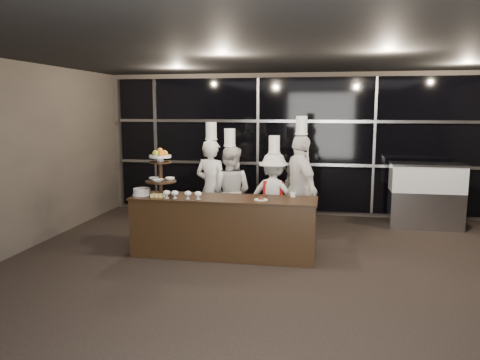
% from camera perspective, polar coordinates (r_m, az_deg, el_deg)
% --- Properties ---
extents(room, '(10.00, 10.00, 10.00)m').
position_cam_1_polar(room, '(5.02, 7.59, -0.13)').
color(room, black).
rests_on(room, ground).
extents(window_wall, '(8.60, 0.10, 2.80)m').
position_cam_1_polar(window_wall, '(9.93, 9.10, 4.22)').
color(window_wall, black).
rests_on(window_wall, ground).
extents(buffet_counter, '(2.84, 0.74, 0.92)m').
position_cam_1_polar(buffet_counter, '(7.24, -2.00, -5.67)').
color(buffet_counter, black).
rests_on(buffet_counter, ground).
extents(display_stand, '(0.48, 0.48, 0.74)m').
position_cam_1_polar(display_stand, '(7.36, -9.67, 1.37)').
color(display_stand, black).
rests_on(display_stand, buffet_counter).
extents(compotes, '(0.60, 0.11, 0.12)m').
position_cam_1_polar(compotes, '(7.07, -7.11, -1.64)').
color(compotes, silver).
rests_on(compotes, buffet_counter).
extents(layer_cake, '(0.30, 0.30, 0.11)m').
position_cam_1_polar(layer_cake, '(7.47, -11.88, -1.42)').
color(layer_cake, white).
rests_on(layer_cake, buffet_counter).
extents(pastry_squares, '(0.19, 0.13, 0.05)m').
position_cam_1_polar(pastry_squares, '(7.26, -9.99, -1.87)').
color(pastry_squares, '#FEDF7C').
rests_on(pastry_squares, buffet_counter).
extents(small_plate, '(0.20, 0.20, 0.05)m').
position_cam_1_polar(small_plate, '(6.94, 2.57, -2.34)').
color(small_plate, white).
rests_on(small_plate, buffet_counter).
extents(chef_cup, '(0.08, 0.08, 0.07)m').
position_cam_1_polar(chef_cup, '(7.23, 6.46, -1.77)').
color(chef_cup, white).
rests_on(chef_cup, buffet_counter).
extents(display_case, '(1.35, 0.59, 1.24)m').
position_cam_1_polar(display_case, '(9.58, 21.74, -1.38)').
color(display_case, '#A5A5AA').
rests_on(display_case, ground).
extents(chef_a, '(0.73, 0.60, 2.03)m').
position_cam_1_polar(chef_a, '(8.23, -3.47, -0.89)').
color(chef_a, silver).
rests_on(chef_a, ground).
extents(chef_b, '(0.85, 0.69, 1.92)m').
position_cam_1_polar(chef_b, '(8.18, -1.24, -1.41)').
color(chef_b, silver).
rests_on(chef_b, ground).
extents(chef_c, '(1.06, 0.72, 1.81)m').
position_cam_1_polar(chef_c, '(8.16, 4.13, -1.87)').
color(chef_c, silver).
rests_on(chef_c, ground).
extents(chef_d, '(0.91, 1.16, 2.14)m').
position_cam_1_polar(chef_d, '(7.94, 7.36, -0.98)').
color(chef_d, white).
rests_on(chef_d, ground).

